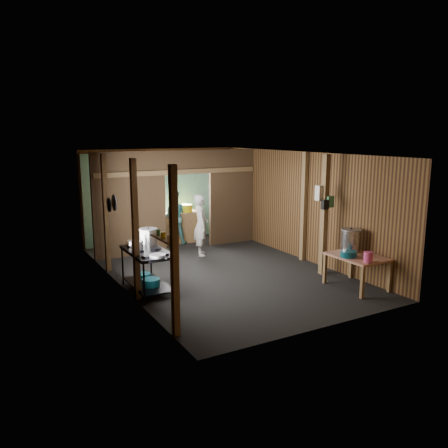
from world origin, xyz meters
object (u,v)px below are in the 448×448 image
stove_pot_large (148,237)px  yellow_tub (185,208)px  pink_bucket (368,257)px  stock_pot (351,241)px  prep_table (356,272)px  cook (201,225)px  gas_range (148,271)px

stove_pot_large → yellow_tub: (2.22, 3.11, -0.03)m
pink_bucket → stove_pot_large: bearing=142.5°
stove_pot_large → yellow_tub: size_ratio=0.96×
stock_pot → pink_bucket: bearing=-111.0°
prep_table → cook: cook is taller
pink_bucket → cook: 4.40m
prep_table → stove_pot_large: bearing=148.5°
stove_pot_large → stock_pot: bearing=-26.5°
stove_pot_large → cook: cook is taller
gas_range → yellow_tub: (2.39, 3.50, 0.54)m
gas_range → pink_bucket: size_ratio=7.09×
yellow_tub → stove_pot_large: bearing=-125.5°
gas_range → prep_table: bearing=-25.7°
yellow_tub → pink_bucket: bearing=-78.6°
stove_pot_large → pink_bucket: 4.27m
gas_range → pink_bucket: 4.20m
gas_range → pink_bucket: bearing=-31.9°
stock_pot → stove_pot_large: bearing=153.5°
gas_range → cook: bearing=42.7°
stock_pot → cook: bearing=116.9°
pink_bucket → cook: (-1.43, 4.16, 0.02)m
pink_bucket → gas_range: bearing=148.1°
gas_range → pink_bucket: pink_bucket is taller
stove_pot_large → stock_pot: size_ratio=0.75×
gas_range → yellow_tub: 4.27m
prep_table → stock_pot: 0.66m
pink_bucket → yellow_tub: 5.83m
stock_pot → yellow_tub: bearing=106.3°
cook → pink_bucket: bearing=-140.5°
cook → yellow_tub: bearing=10.2°
gas_range → cook: cook is taller
prep_table → pink_bucket: (-0.16, -0.43, 0.43)m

